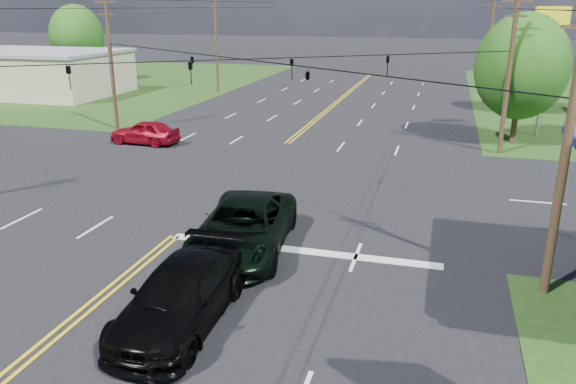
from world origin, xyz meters
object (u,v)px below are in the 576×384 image
(pickup_dkgreen, at_px, (244,227))
(tree_right_b, at_px, (537,61))
(pole_nw, at_px, (111,60))
(suv_black, at_px, (181,296))
(pole_ne, at_px, (509,70))
(pole_left_far, at_px, (216,41))
(retail_nw, at_px, (36,74))
(pole_se, at_px, (568,137))
(tree_right_a, at_px, (522,67))
(pole_right_far, at_px, (490,45))
(tree_far_l, at_px, (77,36))

(pickup_dkgreen, bearing_deg, tree_right_b, 61.16)
(pole_nw, xyz_separation_m, suv_black, (16.00, -22.56, -4.07))
(pole_ne, relative_size, tree_right_b, 1.34)
(pole_nw, bearing_deg, suv_black, -54.66)
(pole_ne, relative_size, pole_left_far, 0.95)
(retail_nw, relative_size, pole_nw, 1.68)
(pole_se, bearing_deg, suv_black, -155.47)
(pole_se, relative_size, pole_left_far, 0.95)
(retail_nw, xyz_separation_m, pole_ne, (43.00, -13.00, 2.92))
(tree_right_a, bearing_deg, pole_nw, -173.66)
(pole_right_far, relative_size, pickup_dkgreen, 1.52)
(pole_nw, distance_m, pole_left_far, 19.00)
(tree_right_b, distance_m, tree_far_l, 49.17)
(suv_black, bearing_deg, tree_far_l, 126.40)
(pole_ne, relative_size, tree_right_a, 1.16)
(pole_right_far, bearing_deg, tree_far_l, 174.92)
(pickup_dkgreen, bearing_deg, retail_nw, 130.97)
(tree_far_l, bearing_deg, pole_ne, -27.07)
(retail_nw, xyz_separation_m, pole_se, (43.00, -31.00, 2.92))
(tree_right_a, xyz_separation_m, tree_right_b, (2.50, 12.00, -0.65))
(pole_right_far, height_order, tree_right_a, pole_right_far)
(pole_left_far, distance_m, pole_right_far, 26.00)
(pole_nw, xyz_separation_m, tree_right_b, (29.50, 15.00, -0.70))
(tree_right_b, bearing_deg, pole_se, -96.05)
(pole_right_far, bearing_deg, pickup_dkgreen, -105.32)
(pole_right_far, bearing_deg, pole_se, -90.00)
(retail_nw, xyz_separation_m, pole_nw, (17.00, -13.00, 2.92))
(retail_nw, relative_size, pole_se, 1.68)
(retail_nw, distance_m, tree_right_a, 45.21)
(pole_se, xyz_separation_m, tree_right_b, (3.50, 33.00, -0.70))
(tree_right_a, distance_m, suv_black, 28.12)
(tree_right_b, height_order, pickup_dkgreen, tree_right_b)
(pole_nw, xyz_separation_m, tree_far_l, (-19.00, 23.00, 0.28))
(pole_ne, bearing_deg, tree_right_a, 71.57)
(pole_left_far, xyz_separation_m, pole_right_far, (26.00, 0.00, 0.00))
(retail_nw, distance_m, pole_ne, 45.02)
(retail_nw, height_order, pole_left_far, pole_left_far)
(pole_se, distance_m, tree_far_l, 60.88)
(pole_right_far, xyz_separation_m, pickup_dkgreen, (-10.00, -36.50, -4.25))
(pole_ne, height_order, tree_right_a, pole_ne)
(pickup_dkgreen, distance_m, suv_black, 5.06)
(pole_ne, height_order, tree_far_l, pole_ne)
(retail_nw, bearing_deg, tree_right_b, 2.46)
(pole_nw, relative_size, pole_ne, 1.00)
(pole_ne, xyz_separation_m, suv_black, (-10.00, -22.56, -4.07))
(pole_ne, bearing_deg, pole_right_far, 90.00)
(pole_se, distance_m, suv_black, 11.72)
(pole_right_far, xyz_separation_m, tree_far_l, (-45.00, 4.00, 0.03))
(pole_se, bearing_deg, tree_far_l, 137.66)
(pole_left_far, bearing_deg, pole_se, -54.90)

